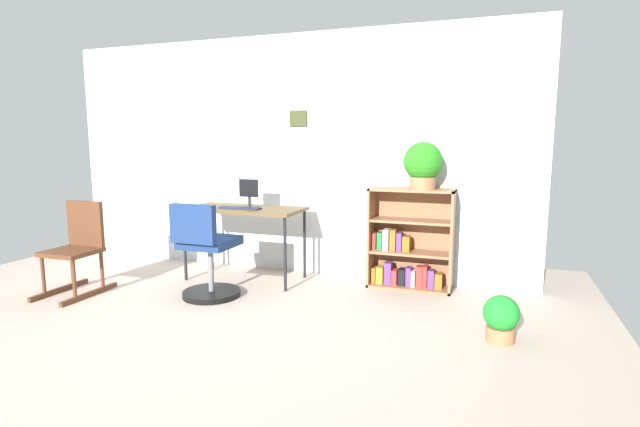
# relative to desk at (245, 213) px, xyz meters

# --- Properties ---
(ground_plane) EXTENTS (6.24, 6.24, 0.00)m
(ground_plane) POSITION_rel_desk_xyz_m (0.21, -1.65, -0.68)
(ground_plane) COLOR #B29D8F
(wall_back) EXTENTS (5.20, 0.12, 2.48)m
(wall_back) POSITION_rel_desk_xyz_m (0.21, 0.50, 0.56)
(wall_back) COLOR silver
(wall_back) RESTS_ON ground_plane
(desk) EXTENTS (1.18, 0.57, 0.74)m
(desk) POSITION_rel_desk_xyz_m (0.00, 0.00, 0.00)
(desk) COLOR brown
(desk) RESTS_ON ground_plane
(monitor) EXTENTS (0.20, 0.18, 0.28)m
(monitor) POSITION_rel_desk_xyz_m (0.04, 0.04, 0.19)
(monitor) COLOR #262628
(monitor) RESTS_ON desk
(keyboard) EXTENTS (0.43, 0.12, 0.02)m
(keyboard) POSITION_rel_desk_xyz_m (0.00, -0.10, 0.07)
(keyboard) COLOR #202233
(keyboard) RESTS_ON desk
(office_chair) EXTENTS (0.52, 0.55, 0.87)m
(office_chair) POSITION_rel_desk_xyz_m (-0.02, -0.67, -0.30)
(office_chair) COLOR black
(office_chair) RESTS_ON ground_plane
(rocking_chair) EXTENTS (0.42, 0.64, 0.84)m
(rocking_chair) POSITION_rel_desk_xyz_m (-1.24, -0.92, -0.25)
(rocking_chair) COLOR #522F1C
(rocking_chair) RESTS_ON ground_plane
(bookshelf_low) EXTENTS (0.79, 0.30, 0.96)m
(bookshelf_low) POSITION_rel_desk_xyz_m (1.61, 0.30, -0.26)
(bookshelf_low) COLOR #8E5F40
(bookshelf_low) RESTS_ON ground_plane
(potted_plant_on_shelf) EXTENTS (0.36, 0.36, 0.43)m
(potted_plant_on_shelf) POSITION_rel_desk_xyz_m (1.72, 0.25, 0.51)
(potted_plant_on_shelf) COLOR #9E6642
(potted_plant_on_shelf) RESTS_ON bookshelf_low
(potted_plant_floor) EXTENTS (0.25, 0.25, 0.33)m
(potted_plant_floor) POSITION_rel_desk_xyz_m (2.44, -0.78, -0.51)
(potted_plant_floor) COLOR #9E6642
(potted_plant_floor) RESTS_ON ground_plane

